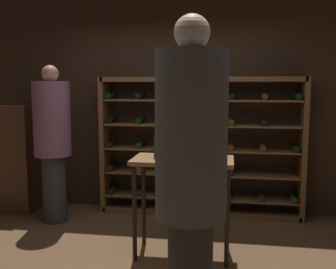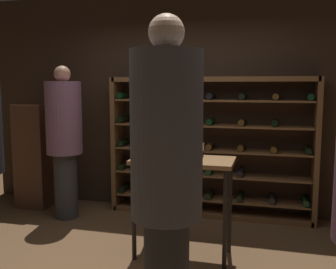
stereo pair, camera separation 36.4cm
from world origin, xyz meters
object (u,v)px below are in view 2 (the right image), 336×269
wine_rack (209,148)px  wine_bottle_black_capsule (159,144)px  wine_glass_stemmed_center (166,145)px  display_cabinet (34,156)px  person_bystander_dark_jacket (166,175)px  wine_bottle_gold_foil (200,144)px  tasting_table (183,174)px  person_guest_blue_shirt (64,135)px

wine_rack → wine_bottle_black_capsule: (-0.30, -1.26, 0.22)m
wine_glass_stemmed_center → display_cabinet: bearing=156.6°
person_bystander_dark_jacket → display_cabinet: size_ratio=1.46×
display_cabinet → wine_bottle_gold_foil: 2.62m
person_bystander_dark_jacket → wine_bottle_black_capsule: 1.50m
tasting_table → person_bystander_dark_jacket: bearing=-81.3°
wine_rack → tasting_table: wine_rack is taller
wine_bottle_gold_foil → person_bystander_dark_jacket: bearing=-86.9°
wine_rack → wine_glass_stemmed_center: bearing=-102.5°
wine_bottle_gold_foil → wine_glass_stemmed_center: 0.34m
wine_rack → person_guest_blue_shirt: 1.82m
wine_rack → person_bystander_dark_jacket: size_ratio=1.26×
wine_rack → wine_glass_stemmed_center: 1.20m
wine_rack → display_cabinet: wine_rack is taller
wine_rack → wine_bottle_black_capsule: bearing=-103.4°
person_bystander_dark_jacket → wine_bottle_gold_foil: size_ratio=6.20×
person_guest_blue_shirt → wine_bottle_gold_foil: 1.88m
wine_bottle_black_capsule → person_guest_blue_shirt: bearing=153.6°
wine_rack → wine_glass_stemmed_center: size_ratio=17.16×
display_cabinet → person_guest_blue_shirt: bearing=-25.7°
display_cabinet → wine_bottle_gold_foil: bearing=-19.0°
wine_rack → person_bystander_dark_jacket: bearing=-86.6°
wine_rack → tasting_table: size_ratio=2.67×
tasting_table → wine_rack: bearing=87.5°
tasting_table → wine_glass_stemmed_center: bearing=151.9°
person_bystander_dark_jacket → wine_glass_stemmed_center: bearing=-115.8°
wine_bottle_gold_foil → wine_glass_stemmed_center: bearing=-168.2°
wine_rack → display_cabinet: (-2.37, -0.25, -0.17)m
wine_bottle_black_capsule → wine_bottle_gold_foil: (0.38, 0.17, -0.01)m
display_cabinet → wine_rack: bearing=5.9°
display_cabinet → wine_bottle_black_capsule: (2.07, -1.02, 0.40)m
display_cabinet → wine_glass_stemmed_center: 2.33m
wine_glass_stemmed_center → tasting_table: bearing=-28.1°
tasting_table → wine_bottle_gold_foil: size_ratio=2.92×
person_guest_blue_shirt → wine_bottle_gold_foil: size_ratio=5.72×
person_guest_blue_shirt → wine_glass_stemmed_center: (1.47, -0.60, 0.03)m
person_guest_blue_shirt → display_cabinet: (-0.65, 0.31, -0.35)m
wine_rack → wine_bottle_black_capsule: 1.32m
person_guest_blue_shirt → display_cabinet: bearing=22.2°
wine_rack → wine_bottle_gold_foil: wine_rack is taller
tasting_table → display_cabinet: display_cabinet is taller
person_bystander_dark_jacket → wine_bottle_gold_foil: (-0.09, 1.60, -0.06)m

